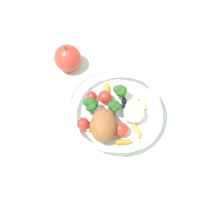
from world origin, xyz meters
The scene contains 3 objects.
ground_plane centered at (0.00, 0.00, 0.00)m, with size 2.40×2.40×0.00m, color silver.
food_container centered at (0.02, -0.01, 0.03)m, with size 0.22×0.22×0.07m.
loose_apple centered at (-0.17, -0.01, 0.04)m, with size 0.07×0.07×0.08m.
Camera 1 is at (0.28, -0.20, 0.67)m, focal length 49.41 mm.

